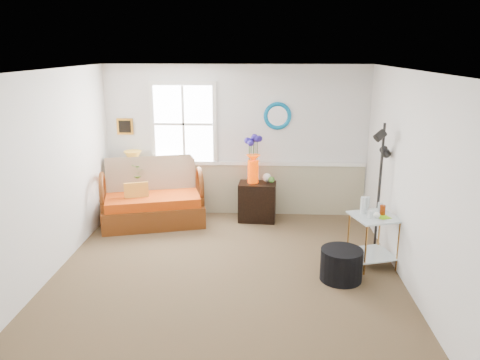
{
  "coord_description": "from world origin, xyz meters",
  "views": [
    {
      "loc": [
        0.45,
        -5.42,
        2.85
      ],
      "look_at": [
        0.17,
        0.24,
        1.25
      ],
      "focal_mm": 35.0,
      "sensor_mm": 36.0,
      "label": 1
    }
  ],
  "objects_px": {
    "lamp_stand": "(134,199)",
    "floor_lamp": "(379,189)",
    "cabinet": "(257,202)",
    "ottoman": "(341,265)",
    "side_table": "(373,241)",
    "loveseat": "(152,193)"
  },
  "relations": [
    {
      "from": "lamp_stand",
      "to": "floor_lamp",
      "type": "distance_m",
      "value": 4.17
    },
    {
      "from": "cabinet",
      "to": "ottoman",
      "type": "bearing_deg",
      "value": -58.5
    },
    {
      "from": "lamp_stand",
      "to": "floor_lamp",
      "type": "xyz_separation_m",
      "value": [
        3.89,
        -1.35,
        0.64
      ]
    },
    {
      "from": "side_table",
      "to": "loveseat",
      "type": "bearing_deg",
      "value": 156.61
    },
    {
      "from": "lamp_stand",
      "to": "floor_lamp",
      "type": "relative_size",
      "value": 0.32
    },
    {
      "from": "floor_lamp",
      "to": "ottoman",
      "type": "bearing_deg",
      "value": -146.15
    },
    {
      "from": "floor_lamp",
      "to": "ottoman",
      "type": "height_order",
      "value": "floor_lamp"
    },
    {
      "from": "lamp_stand",
      "to": "floor_lamp",
      "type": "height_order",
      "value": "floor_lamp"
    },
    {
      "from": "side_table",
      "to": "floor_lamp",
      "type": "xyz_separation_m",
      "value": [
        0.15,
        0.46,
        0.58
      ]
    },
    {
      "from": "loveseat",
      "to": "cabinet",
      "type": "bearing_deg",
      "value": -7.86
    },
    {
      "from": "loveseat",
      "to": "cabinet",
      "type": "relative_size",
      "value": 2.48
    },
    {
      "from": "lamp_stand",
      "to": "side_table",
      "type": "bearing_deg",
      "value": -25.85
    },
    {
      "from": "loveseat",
      "to": "floor_lamp",
      "type": "bearing_deg",
      "value": -30.62
    },
    {
      "from": "loveseat",
      "to": "lamp_stand",
      "type": "distance_m",
      "value": 0.62
    },
    {
      "from": "cabinet",
      "to": "lamp_stand",
      "type": "bearing_deg",
      "value": 179.54
    },
    {
      "from": "loveseat",
      "to": "ottoman",
      "type": "bearing_deg",
      "value": -48.38
    },
    {
      "from": "loveseat",
      "to": "side_table",
      "type": "xyz_separation_m",
      "value": [
        3.32,
        -1.43,
        -0.18
      ]
    },
    {
      "from": "lamp_stand",
      "to": "side_table",
      "type": "relative_size",
      "value": 0.85
    },
    {
      "from": "loveseat",
      "to": "ottoman",
      "type": "height_order",
      "value": "loveseat"
    },
    {
      "from": "lamp_stand",
      "to": "floor_lamp",
      "type": "bearing_deg",
      "value": -19.15
    },
    {
      "from": "side_table",
      "to": "ottoman",
      "type": "xyz_separation_m",
      "value": [
        -0.48,
        -0.44,
        -0.15
      ]
    },
    {
      "from": "floor_lamp",
      "to": "lamp_stand",
      "type": "bearing_deg",
      "value": 139.68
    }
  ]
}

